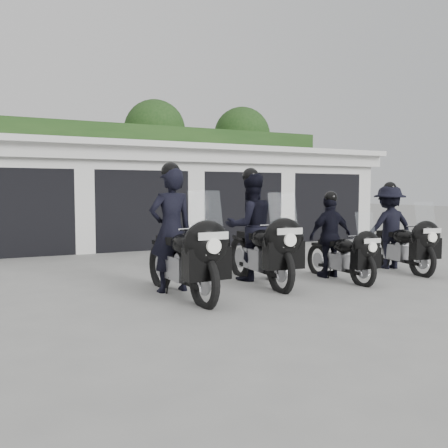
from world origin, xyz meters
name	(u,v)px	position (x,y,z in m)	size (l,w,h in m)	color
ground	(232,287)	(0.00, 0.00, 0.00)	(80.00, 80.00, 0.00)	gray
garage_block	(121,198)	(0.00, 8.06, 1.42)	(16.40, 6.80, 2.96)	silver
background_vegetation	(102,164)	(0.37, 12.92, 2.77)	(20.00, 3.90, 5.80)	#1A3914
police_bike_a	(180,241)	(-1.03, -0.24, 0.86)	(0.84, 2.49, 2.16)	black
police_bike_b	(255,232)	(0.59, 0.24, 0.89)	(0.99, 2.44, 2.12)	black
police_bike_c	(336,241)	(2.10, -0.13, 0.71)	(0.92, 1.93, 1.68)	black
police_bike_d	(394,231)	(3.86, 0.18, 0.80)	(1.20, 2.16, 1.89)	black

